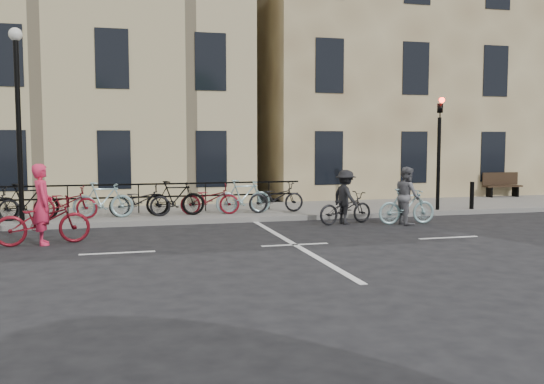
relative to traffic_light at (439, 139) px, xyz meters
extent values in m
plane|color=black|center=(-6.20, -4.34, -2.45)|extent=(120.00, 120.00, 0.00)
cube|color=slate|center=(-10.20, 1.66, -2.38)|extent=(46.00, 4.00, 0.15)
cube|color=#98825C|center=(2.80, 8.66, 3.70)|extent=(14.00, 10.00, 12.00)
cylinder|color=black|center=(0.00, 0.01, -0.80)|extent=(0.12, 0.12, 3.00)
imported|color=black|center=(0.00, 0.01, 1.15)|extent=(0.15, 0.18, 0.90)
sphere|color=#FF0C05|center=(0.00, -0.11, 1.25)|extent=(0.18, 0.18, 0.18)
cylinder|color=black|center=(-12.70, 0.06, 0.20)|extent=(0.14, 0.14, 5.00)
sphere|color=silver|center=(-12.70, 0.06, 2.80)|extent=(0.36, 0.36, 0.36)
cylinder|color=black|center=(-1.20, -0.09, -1.85)|extent=(0.14, 0.14, 0.90)
cylinder|color=black|center=(1.20, -0.09, -1.85)|extent=(0.14, 0.14, 0.90)
cube|color=black|center=(4.20, 3.31, -2.10)|extent=(0.06, 0.38, 0.40)
cube|color=black|center=(5.40, 3.31, -2.10)|extent=(0.06, 0.38, 0.40)
cube|color=black|center=(4.80, 3.31, -1.87)|extent=(1.60, 0.40, 0.06)
cube|color=black|center=(4.80, 3.49, -1.58)|extent=(1.60, 0.06, 0.50)
cube|color=black|center=(-9.50, 1.56, -1.83)|extent=(10.40, 0.04, 0.95)
imported|color=black|center=(-12.65, 0.66, -1.78)|extent=(1.75, 0.49, 1.05)
imported|color=maroon|center=(-11.60, 0.66, -1.83)|extent=(1.80, 0.63, 0.95)
imported|color=#8CB4B8|center=(-10.55, 0.66, -1.78)|extent=(1.75, 0.49, 1.05)
imported|color=black|center=(-9.50, 0.66, -1.83)|extent=(1.80, 0.63, 0.95)
imported|color=black|center=(-8.45, 0.66, -1.78)|extent=(1.75, 0.49, 1.05)
imported|color=maroon|center=(-7.40, 0.66, -1.83)|extent=(1.80, 0.63, 0.95)
imported|color=#8CB4B8|center=(-6.35, 0.66, -1.78)|extent=(1.75, 0.49, 1.05)
imported|color=black|center=(-5.30, 0.66, -1.83)|extent=(1.80, 0.63, 0.95)
imported|color=maroon|center=(-11.86, -2.79, -1.90)|extent=(2.22, 1.15, 1.11)
imported|color=#E72851|center=(-11.86, -2.79, -1.51)|extent=(0.58, 0.76, 1.89)
imported|color=#8CB4B8|center=(-2.08, -1.87, -1.94)|extent=(1.74, 0.55, 1.04)
imported|color=#5D5D62|center=(-2.08, -1.87, -1.62)|extent=(0.66, 0.83, 1.67)
imported|color=black|center=(-3.76, -1.35, -1.99)|extent=(1.86, 1.02, 0.93)
imported|color=black|center=(-3.76, -1.35, -1.67)|extent=(0.81, 1.12, 1.57)
camera|label=1|loc=(-10.25, -17.65, 0.00)|focal=40.00mm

